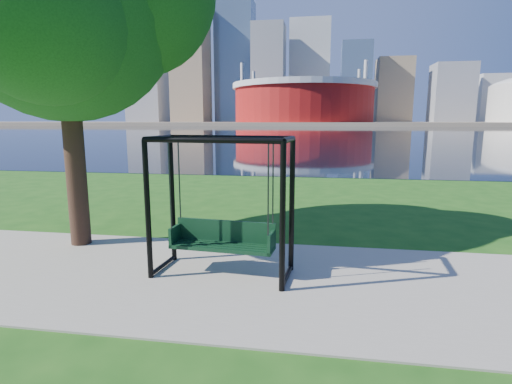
# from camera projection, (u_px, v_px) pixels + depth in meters

# --- Properties ---
(ground) EXTENTS (900.00, 900.00, 0.00)m
(ground) POSITION_uv_depth(u_px,v_px,m) (260.00, 270.00, 7.06)
(ground) COLOR #1E5114
(ground) RESTS_ON ground
(path) EXTENTS (120.00, 4.00, 0.03)m
(path) POSITION_uv_depth(u_px,v_px,m) (256.00, 280.00, 6.57)
(path) COLOR #9E937F
(path) RESTS_ON ground
(river) EXTENTS (900.00, 180.00, 0.02)m
(river) POSITION_uv_depth(u_px,v_px,m) (318.00, 131.00, 106.17)
(river) COLOR black
(river) RESTS_ON ground
(far_bank) EXTENTS (900.00, 228.00, 2.00)m
(far_bank) POSITION_uv_depth(u_px,v_px,m) (320.00, 123.00, 304.23)
(far_bank) COLOR #937F60
(far_bank) RESTS_ON ground
(stadium) EXTENTS (83.00, 83.00, 32.00)m
(stadium) POSITION_uv_depth(u_px,v_px,m) (304.00, 101.00, 234.50)
(stadium) COLOR maroon
(stadium) RESTS_ON far_bank
(skyline) EXTENTS (392.00, 66.00, 96.50)m
(skyline) POSITION_uv_depth(u_px,v_px,m) (316.00, 78.00, 311.81)
(skyline) COLOR gray
(skyline) RESTS_ON far_bank
(swing) EXTENTS (2.38, 1.18, 2.36)m
(swing) POSITION_uv_depth(u_px,v_px,m) (222.00, 210.00, 6.66)
(swing) COLOR black
(swing) RESTS_ON ground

